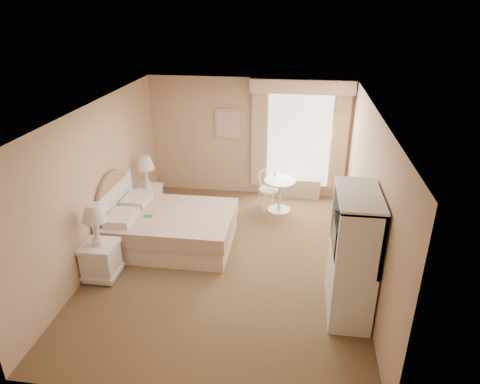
# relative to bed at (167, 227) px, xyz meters

# --- Properties ---
(room) EXTENTS (4.21, 5.51, 2.51)m
(room) POSITION_rel_bed_xyz_m (1.12, -0.36, 0.91)
(room) COLOR brown
(room) RESTS_ON ground
(window) EXTENTS (2.05, 0.22, 2.51)m
(window) POSITION_rel_bed_xyz_m (2.17, 2.29, 1.00)
(window) COLOR white
(window) RESTS_ON room
(framed_art) EXTENTS (0.52, 0.04, 0.62)m
(framed_art) POSITION_rel_bed_xyz_m (0.67, 2.35, 1.21)
(framed_art) COLOR tan
(framed_art) RESTS_ON room
(bed) EXTENTS (2.08, 1.58, 1.40)m
(bed) POSITION_rel_bed_xyz_m (0.00, 0.00, 0.00)
(bed) COLOR #DEAD90
(bed) RESTS_ON room
(nightstand_near) EXTENTS (0.51, 0.51, 1.23)m
(nightstand_near) POSITION_rel_bed_xyz_m (-0.72, -1.10, 0.13)
(nightstand_near) COLOR silver
(nightstand_near) RESTS_ON room
(nightstand_far) EXTENTS (0.49, 0.49, 1.18)m
(nightstand_far) POSITION_rel_bed_xyz_m (-0.72, 1.10, 0.11)
(nightstand_far) COLOR silver
(nightstand_far) RESTS_ON room
(round_table) EXTENTS (0.63, 0.63, 0.66)m
(round_table) POSITION_rel_bed_xyz_m (1.85, 1.56, 0.10)
(round_table) COLOR silver
(round_table) RESTS_ON room
(cafe_chair) EXTENTS (0.53, 0.53, 0.83)m
(cafe_chair) POSITION_rel_bed_xyz_m (1.61, 1.66, 0.15)
(cafe_chair) COLOR silver
(cafe_chair) RESTS_ON room
(armoire) EXTENTS (0.53, 1.06, 1.77)m
(armoire) POSITION_rel_bed_xyz_m (2.94, -1.35, 0.40)
(armoire) COLOR silver
(armoire) RESTS_ON room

